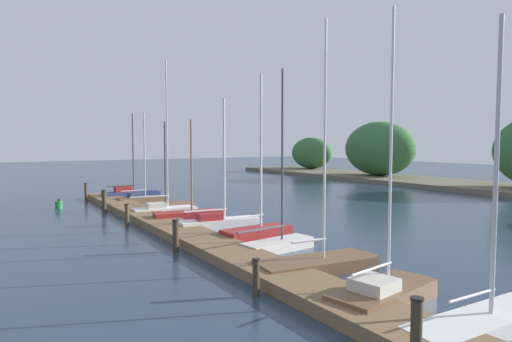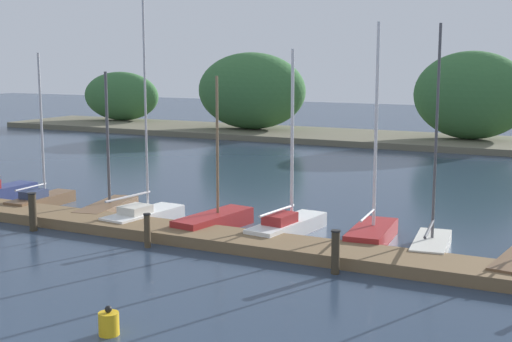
# 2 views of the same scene
# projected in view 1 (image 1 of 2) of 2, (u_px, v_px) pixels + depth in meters

# --- Properties ---
(dock_pier) EXTENTS (29.64, 1.80, 0.35)m
(dock_pier) POSITION_uv_depth(u_px,v_px,m) (179.00, 230.00, 19.37)
(dock_pier) COLOR brown
(dock_pier) RESTS_ON ground
(far_shore) EXTENTS (72.13, 8.15, 6.82)m
(far_shore) POSITION_uv_depth(u_px,v_px,m) (510.00, 159.00, 35.81)
(far_shore) COLOR #66604C
(far_shore) RESTS_ON ground
(sailboat_0) EXTENTS (1.02, 4.00, 5.95)m
(sailboat_0) POSITION_uv_depth(u_px,v_px,m) (131.00, 194.00, 30.99)
(sailboat_0) COLOR navy
(sailboat_0) RESTS_ON ground
(sailboat_1) EXTENTS (1.07, 3.36, 5.90)m
(sailboat_1) POSITION_uv_depth(u_px,v_px,m) (143.00, 198.00, 28.98)
(sailboat_1) COLOR brown
(sailboat_1) RESTS_ON ground
(sailboat_2) EXTENTS (1.70, 3.72, 5.22)m
(sailboat_2) POSITION_uv_depth(u_px,v_px,m) (164.00, 204.00, 26.71)
(sailboat_2) COLOR brown
(sailboat_2) RESTS_ON ground
(sailboat_3) EXTENTS (1.45, 3.67, 8.42)m
(sailboat_3) POSITION_uv_depth(u_px,v_px,m) (165.00, 209.00, 24.41)
(sailboat_3) COLOR white
(sailboat_3) RESTS_ON ground
(sailboat_4) EXTENTS (1.44, 3.59, 5.13)m
(sailboat_4) POSITION_uv_depth(u_px,v_px,m) (190.00, 216.00, 22.29)
(sailboat_4) COLOR maroon
(sailboat_4) RESTS_ON ground
(sailboat_5) EXTENTS (1.41, 3.97, 5.99)m
(sailboat_5) POSITION_uv_depth(u_px,v_px,m) (221.00, 221.00, 20.43)
(sailboat_5) COLOR white
(sailboat_5) RESTS_ON ground
(sailboat_6) EXTENTS (1.35, 3.29, 6.79)m
(sailboat_6) POSITION_uv_depth(u_px,v_px,m) (259.00, 231.00, 18.32)
(sailboat_6) COLOR maroon
(sailboat_6) RESTS_ON ground
(sailboat_7) EXTENTS (1.32, 3.53, 6.70)m
(sailboat_7) POSITION_uv_depth(u_px,v_px,m) (280.00, 241.00, 16.54)
(sailboat_7) COLOR silver
(sailboat_7) RESTS_ON ground
(sailboat_8) EXTENTS (1.82, 4.19, 7.75)m
(sailboat_8) POSITION_uv_depth(u_px,v_px,m) (321.00, 262.00, 13.86)
(sailboat_8) COLOR brown
(sailboat_8) RESTS_ON ground
(sailboat_9) EXTENTS (1.78, 3.53, 7.29)m
(sailboat_9) POSITION_uv_depth(u_px,v_px,m) (385.00, 291.00, 11.06)
(sailboat_9) COLOR brown
(sailboat_9) RESTS_ON ground
(sailboat_10) EXTENTS (1.18, 4.29, 6.66)m
(sailboat_10) POSITION_uv_depth(u_px,v_px,m) (488.00, 317.00, 9.51)
(sailboat_10) COLOR white
(sailboat_10) RESTS_ON ground
(mooring_piling_0) EXTENTS (0.23, 0.23, 1.21)m
(mooring_piling_0) POSITION_uv_depth(u_px,v_px,m) (86.00, 192.00, 30.21)
(mooring_piling_0) COLOR #4C3D28
(mooring_piling_0) RESTS_ON ground
(mooring_piling_1) EXTENTS (0.29, 0.29, 1.29)m
(mooring_piling_1) POSITION_uv_depth(u_px,v_px,m) (104.00, 201.00, 25.24)
(mooring_piling_1) COLOR #3D3323
(mooring_piling_1) RESTS_ON ground
(mooring_piling_2) EXTENTS (0.23, 0.23, 1.06)m
(mooring_piling_2) POSITION_uv_depth(u_px,v_px,m) (127.00, 215.00, 21.31)
(mooring_piling_2) COLOR #4C3D28
(mooring_piling_2) RESTS_ON ground
(mooring_piling_3) EXTENTS (0.26, 0.26, 1.20)m
(mooring_piling_3) POSITION_uv_depth(u_px,v_px,m) (176.00, 236.00, 16.22)
(mooring_piling_3) COLOR #3D3323
(mooring_piling_3) RESTS_ON ground
(mooring_piling_4) EXTENTS (0.21, 0.21, 1.00)m
(mooring_piling_4) POSITION_uv_depth(u_px,v_px,m) (256.00, 277.00, 11.58)
(mooring_piling_4) COLOR #3D3323
(mooring_piling_4) RESTS_ON ground
(channel_buoy_0) EXTENTS (0.42, 0.42, 0.62)m
(channel_buoy_0) POSITION_uv_depth(u_px,v_px,m) (59.00, 205.00, 26.62)
(channel_buoy_0) COLOR #23843D
(channel_buoy_0) RESTS_ON ground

